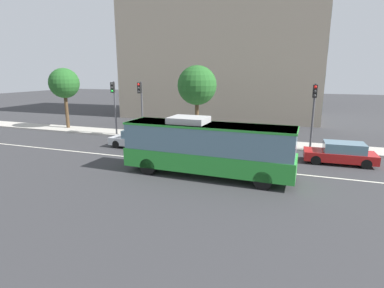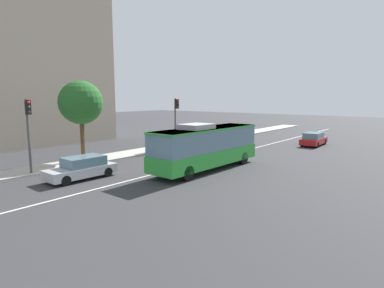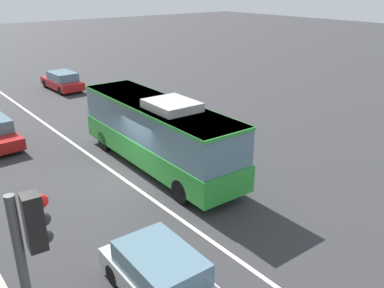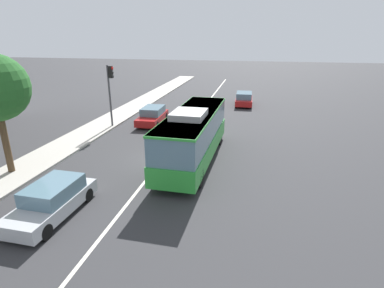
{
  "view_description": "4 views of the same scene",
  "coord_description": "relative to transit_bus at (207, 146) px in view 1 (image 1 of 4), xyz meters",
  "views": [
    {
      "loc": [
        5.1,
        -18.56,
        5.97
      ],
      "look_at": [
        -0.68,
        -2.27,
        1.92
      ],
      "focal_mm": 28.4,
      "sensor_mm": 36.0,
      "label": 1
    },
    {
      "loc": [
        -18.62,
        -15.67,
        5.29
      ],
      "look_at": [
        -1.63,
        -2.07,
        2.13
      ],
      "focal_mm": 29.95,
      "sensor_mm": 36.0,
      "label": 2
    },
    {
      "loc": [
        -14.51,
        7.67,
        8.09
      ],
      "look_at": [
        -2.97,
        -1.46,
        2.26
      ],
      "focal_mm": 38.26,
      "sensor_mm": 36.0,
      "label": 3
    },
    {
      "loc": [
        -17.42,
        -5.59,
        7.49
      ],
      "look_at": [
        -1.33,
        -2.19,
        1.66
      ],
      "focal_mm": 28.89,
      "sensor_mm": 36.0,
      "label": 4
    }
  ],
  "objects": [
    {
      "name": "ground_plane",
      "position": [
        -0.18,
        1.97,
        -1.81
      ],
      "size": [
        160.0,
        160.0,
        0.0
      ],
      "primitive_type": "plane",
      "color": "#333335"
    },
    {
      "name": "sidewalk_kerb",
      "position": [
        -0.18,
        9.41,
        -1.74
      ],
      "size": [
        80.0,
        2.8,
        0.14
      ],
      "primitive_type": "cube",
      "color": "#B2ADA3",
      "rests_on": "ground_plane"
    },
    {
      "name": "lane_centre_line",
      "position": [
        -0.18,
        1.97,
        -1.8
      ],
      "size": [
        76.0,
        0.16,
        0.01
      ],
      "primitive_type": "cube",
      "color": "silver",
      "rests_on": "ground_plane"
    },
    {
      "name": "transit_bus",
      "position": [
        0.0,
        0.0,
        0.0
      ],
      "size": [
        10.06,
        2.75,
        3.46
      ],
      "rotation": [
        0.0,
        0.0,
        -0.03
      ],
      "color": "green",
      "rests_on": "ground_plane"
    },
    {
      "name": "sedan_red",
      "position": [
        7.77,
        5.31,
        -1.09
      ],
      "size": [
        4.55,
        1.94,
        1.46
      ],
      "rotation": [
        0.0,
        0.0,
        3.17
      ],
      "color": "#B21919",
      "rests_on": "ground_plane"
    },
    {
      "name": "sedan_silver",
      "position": [
        -7.31,
        4.75,
        -1.09
      ],
      "size": [
        4.55,
        1.92,
        1.46
      ],
      "rotation": [
        0.0,
        0.0,
        3.11
      ],
      "color": "#B7BABF",
      "rests_on": "ground_plane"
    },
    {
      "name": "traffic_light_near_corner",
      "position": [
        -11.79,
        8.31,
        1.75
      ],
      "size": [
        0.34,
        0.62,
        5.2
      ],
      "rotation": [
        0.0,
        0.0,
        -1.49
      ],
      "color": "#47474C",
      "rests_on": "ground_plane"
    },
    {
      "name": "traffic_light_mid_block",
      "position": [
        -8.91,
        8.32,
        1.75
      ],
      "size": [
        0.35,
        0.62,
        5.2
      ],
      "rotation": [
        0.0,
        0.0,
        -1.67
      ],
      "color": "#47474C",
      "rests_on": "ground_plane"
    },
    {
      "name": "traffic_light_far_corner",
      "position": [
        5.93,
        8.19,
        1.75
      ],
      "size": [
        0.34,
        0.62,
        5.2
      ],
      "rotation": [
        0.0,
        0.0,
        -1.64
      ],
      "color": "#47474C",
      "rests_on": "ground_plane"
    },
    {
      "name": "street_tree_kerbside_left",
      "position": [
        -18.85,
        9.81,
        3.07
      ],
      "size": [
        3.15,
        3.15,
        6.5
      ],
      "color": "#4C3823",
      "rests_on": "ground_plane"
    },
    {
      "name": "street_tree_kerbside_centre",
      "position": [
        -3.96,
        9.8,
        3.06
      ],
      "size": [
        3.55,
        3.55,
        6.67
      ],
      "color": "#4C3823",
      "rests_on": "ground_plane"
    },
    {
      "name": "office_block_background",
      "position": [
        -5.64,
        26.32,
        10.09
      ],
      "size": [
        26.0,
        14.23,
        23.8
      ],
      "rotation": [
        0.0,
        0.0,
        0.02
      ],
      "color": "tan",
      "rests_on": "ground_plane"
    }
  ]
}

